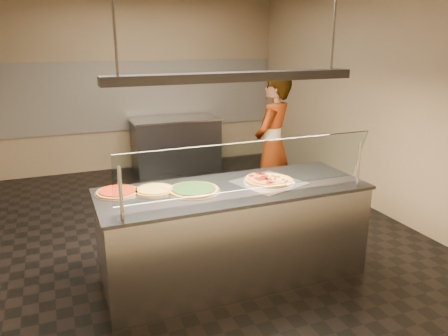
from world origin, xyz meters
name	(u,v)px	position (x,y,z in m)	size (l,w,h in m)	color
ground	(196,229)	(0.00, 0.00, -0.01)	(5.00, 6.00, 0.02)	black
wall_back	(141,84)	(0.00, 3.01, 1.50)	(5.00, 0.02, 3.00)	tan
wall_front	(366,189)	(0.00, -3.01, 1.50)	(5.00, 0.02, 3.00)	tan
wall_right	(370,98)	(2.51, 0.00, 1.50)	(0.02, 6.00, 3.00)	tan
tile_band	(142,95)	(0.00, 2.98, 1.30)	(4.90, 0.02, 1.20)	silver
serving_counter	(233,233)	(-0.01, -1.21, 0.47)	(2.53, 0.94, 0.93)	#B7B7BC
sneeze_guard	(250,167)	(-0.01, -1.55, 1.23)	(2.29, 0.18, 0.54)	#B7B7BC
perforated_tray	(269,182)	(0.37, -1.21, 0.94)	(0.71, 0.71, 0.01)	silver
half_pizza_pepperoni	(259,181)	(0.26, -1.21, 0.96)	(0.36, 0.51, 0.05)	#9D6226
half_pizza_sausage	(279,179)	(0.48, -1.21, 0.96)	(0.36, 0.51, 0.04)	#9D6226
pizza_spinach	(194,190)	(-0.39, -1.17, 0.95)	(0.49, 0.49, 0.03)	silver
pizza_cheese	(155,190)	(-0.72, -1.04, 0.94)	(0.39, 0.39, 0.03)	silver
pizza_tomato	(117,192)	(-1.04, -0.97, 0.94)	(0.41, 0.41, 0.03)	silver
pizza_spatula	(174,188)	(-0.56, -1.11, 0.96)	(0.27, 0.19, 0.02)	#B7B7BC
prep_table	(176,144)	(0.48, 2.55, 0.47)	(1.52, 0.74, 0.93)	#434349
worker	(272,146)	(1.10, 0.11, 0.93)	(0.68, 0.45, 1.86)	#2D2B32
heat_lamp_housing	(234,77)	(-0.01, -1.21, 1.95)	(2.30, 0.18, 0.08)	#434349
lamp_rod_left	(113,8)	(-1.01, -1.21, 2.50)	(0.02, 0.02, 1.01)	#B7B7BC
lamp_rod_right	(335,13)	(0.99, -1.21, 2.50)	(0.02, 0.02, 1.01)	#B7B7BC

